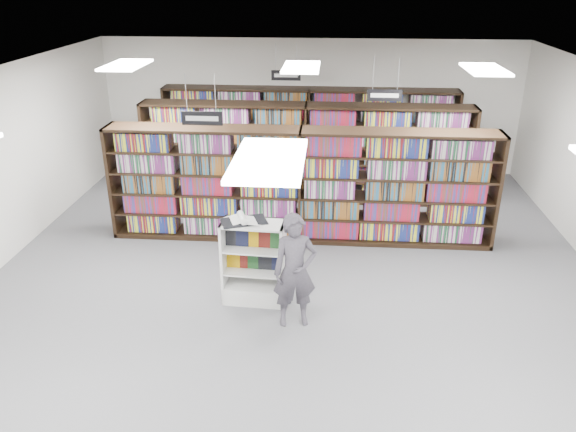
# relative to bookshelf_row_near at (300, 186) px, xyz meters

# --- Properties ---
(floor) EXTENTS (12.00, 12.00, 0.00)m
(floor) POSITION_rel_bookshelf_row_near_xyz_m (0.00, -2.00, -1.05)
(floor) COLOR #49494D
(floor) RESTS_ON ground
(ceiling) EXTENTS (10.00, 12.00, 0.10)m
(ceiling) POSITION_rel_bookshelf_row_near_xyz_m (0.00, -2.00, 2.15)
(ceiling) COLOR white
(ceiling) RESTS_ON wall_back
(wall_back) EXTENTS (10.00, 0.10, 3.20)m
(wall_back) POSITION_rel_bookshelf_row_near_xyz_m (0.00, 4.00, 0.55)
(wall_back) COLOR silver
(wall_back) RESTS_ON ground
(bookshelf_row_near) EXTENTS (7.00, 0.60, 2.10)m
(bookshelf_row_near) POSITION_rel_bookshelf_row_near_xyz_m (0.00, 0.00, 0.00)
(bookshelf_row_near) COLOR black
(bookshelf_row_near) RESTS_ON floor
(bookshelf_row_mid) EXTENTS (7.00, 0.60, 2.10)m
(bookshelf_row_mid) POSITION_rel_bookshelf_row_near_xyz_m (0.00, 2.00, 0.00)
(bookshelf_row_mid) COLOR black
(bookshelf_row_mid) RESTS_ON floor
(bookshelf_row_far) EXTENTS (7.00, 0.60, 2.10)m
(bookshelf_row_far) POSITION_rel_bookshelf_row_near_xyz_m (0.00, 3.70, 0.00)
(bookshelf_row_far) COLOR black
(bookshelf_row_far) RESTS_ON floor
(aisle_sign_left) EXTENTS (0.65, 0.02, 0.80)m
(aisle_sign_left) POSITION_rel_bookshelf_row_near_xyz_m (-1.50, -1.00, 1.48)
(aisle_sign_left) COLOR #B2B2B7
(aisle_sign_left) RESTS_ON ceiling
(aisle_sign_right) EXTENTS (0.65, 0.02, 0.80)m
(aisle_sign_right) POSITION_rel_bookshelf_row_near_xyz_m (1.50, 1.00, 1.48)
(aisle_sign_right) COLOR #B2B2B7
(aisle_sign_right) RESTS_ON ceiling
(aisle_sign_center) EXTENTS (0.65, 0.02, 0.80)m
(aisle_sign_center) POSITION_rel_bookshelf_row_near_xyz_m (-0.50, 3.00, 1.48)
(aisle_sign_center) COLOR #B2B2B7
(aisle_sign_center) RESTS_ON ceiling
(troffer_front_center) EXTENTS (0.60, 1.20, 0.04)m
(troffer_front_center) POSITION_rel_bookshelf_row_near_xyz_m (0.00, -5.00, 2.11)
(troffer_front_center) COLOR white
(troffer_front_center) RESTS_ON ceiling
(troffer_back_left) EXTENTS (0.60, 1.20, 0.04)m
(troffer_back_left) POSITION_rel_bookshelf_row_near_xyz_m (-3.00, 0.00, 2.11)
(troffer_back_left) COLOR white
(troffer_back_left) RESTS_ON ceiling
(troffer_back_center) EXTENTS (0.60, 1.20, 0.04)m
(troffer_back_center) POSITION_rel_bookshelf_row_near_xyz_m (0.00, 0.00, 2.11)
(troffer_back_center) COLOR white
(troffer_back_center) RESTS_ON ceiling
(troffer_back_right) EXTENTS (0.60, 1.20, 0.04)m
(troffer_back_right) POSITION_rel_bookshelf_row_near_xyz_m (3.00, 0.00, 2.11)
(troffer_back_right) COLOR white
(troffer_back_right) RESTS_ON ceiling
(endcap_display) EXTENTS (0.95, 0.52, 1.30)m
(endcap_display) POSITION_rel_bookshelf_row_near_xyz_m (-0.56, -2.20, -0.60)
(endcap_display) COLOR silver
(endcap_display) RESTS_ON floor
(open_book) EXTENTS (0.74, 0.57, 0.13)m
(open_book) POSITION_rel_bookshelf_row_near_xyz_m (-0.71, -2.20, 0.28)
(open_book) COLOR black
(open_book) RESTS_ON endcap_display
(shopper) EXTENTS (0.68, 0.52, 1.68)m
(shopper) POSITION_rel_bookshelf_row_near_xyz_m (0.09, -2.78, -0.21)
(shopper) COLOR #45414B
(shopper) RESTS_ON floor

